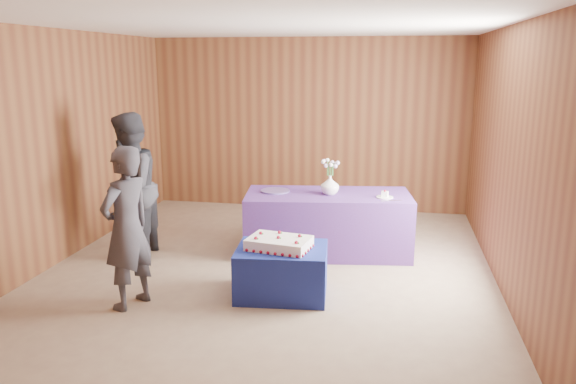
% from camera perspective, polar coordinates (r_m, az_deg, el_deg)
% --- Properties ---
extents(ground, '(6.00, 6.00, 0.00)m').
position_cam_1_polar(ground, '(6.39, -2.19, -8.26)').
color(ground, gray).
rests_on(ground, ground).
extents(room_shell, '(5.04, 6.04, 2.72)m').
position_cam_1_polar(room_shell, '(5.97, -2.34, 8.08)').
color(room_shell, brown).
rests_on(room_shell, ground).
extents(cake_table, '(0.96, 0.78, 0.50)m').
position_cam_1_polar(cake_table, '(5.75, -0.63, -8.07)').
color(cake_table, navy).
rests_on(cake_table, ground).
extents(serving_table, '(2.10, 1.16, 0.75)m').
position_cam_1_polar(serving_table, '(6.97, 4.05, -3.18)').
color(serving_table, '#4F2E80').
rests_on(serving_table, ground).
extents(sheet_cake, '(0.69, 0.53, 0.15)m').
position_cam_1_polar(sheet_cake, '(5.63, -0.91, -5.22)').
color(sheet_cake, white).
rests_on(sheet_cake, cake_table).
extents(vase, '(0.27, 0.27, 0.23)m').
position_cam_1_polar(vase, '(6.82, 4.27, 0.72)').
color(vase, white).
rests_on(vase, serving_table).
extents(flower_spray, '(0.22, 0.22, 0.17)m').
position_cam_1_polar(flower_spray, '(6.76, 4.31, 2.88)').
color(flower_spray, '#2A692C').
rests_on(flower_spray, vase).
extents(platter, '(0.39, 0.39, 0.02)m').
position_cam_1_polar(platter, '(6.96, -1.32, 0.11)').
color(platter, '#5A468C').
rests_on(platter, serving_table).
extents(plate, '(0.20, 0.20, 0.01)m').
position_cam_1_polar(plate, '(6.75, 9.80, -0.52)').
color(plate, white).
rests_on(plate, serving_table).
extents(cake_slice, '(0.08, 0.08, 0.09)m').
position_cam_1_polar(cake_slice, '(6.74, 9.81, -0.19)').
color(cake_slice, white).
rests_on(cake_slice, plate).
extents(knife, '(0.25, 0.11, 0.00)m').
position_cam_1_polar(knife, '(6.61, 10.44, -0.87)').
color(knife, '#ADACB1').
rests_on(knife, serving_table).
extents(guest_left, '(0.55, 0.67, 1.58)m').
position_cam_1_polar(guest_left, '(5.54, -16.07, -3.54)').
color(guest_left, '#36353F').
rests_on(guest_left, ground).
extents(guest_right, '(0.76, 0.93, 1.76)m').
position_cam_1_polar(guest_right, '(6.86, -15.78, 0.44)').
color(guest_right, '#33343D').
rests_on(guest_right, ground).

